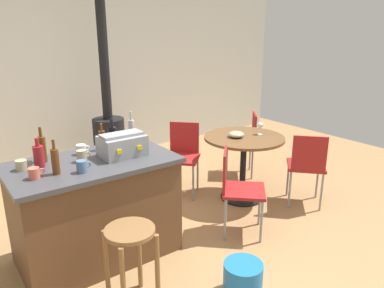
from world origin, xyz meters
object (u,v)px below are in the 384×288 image
object	(u,v)px
kitchen_island	(96,209)
bottle_0	(102,140)
bottle_2	(113,137)
bottle_5	(42,148)
bottle_3	(39,156)
bottle_1	(132,131)
cup_4	(82,156)
bottle_4	(55,161)
cup_2	(82,166)
plastic_bucket	(243,279)
cup_3	(22,165)
folding_chair_near	(307,164)
folding_chair_far	(245,139)
cup_1	(81,150)
serving_bowl	(236,134)
toolbox	(122,145)
wood_stove	(109,131)
cup_0	(34,173)
folding_chair_right	(237,185)
dining_table	(244,152)
folding_chair_left	(183,153)
wine_glass	(260,126)

from	to	relation	value
kitchen_island	bottle_0	xyz separation A→B (m)	(0.20, 0.23, 0.54)
bottle_2	bottle_5	bearing A→B (deg)	179.63
bottle_3	bottle_5	distance (m)	0.13
bottle_1	cup_4	xyz separation A→B (m)	(-0.58, -0.23, -0.07)
bottle_4	cup_2	size ratio (longest dim) A/B	2.39
plastic_bucket	cup_3	bearing A→B (deg)	133.21
folding_chair_near	folding_chair_far	distance (m)	1.11
cup_1	serving_bowl	size ratio (longest dim) A/B	0.66
bottle_1	cup_2	distance (m)	0.82
cup_1	bottle_5	bearing A→B (deg)	178.99
toolbox	cup_3	xyz separation A→B (m)	(-0.78, 0.15, -0.06)
wood_stove	bottle_3	bearing A→B (deg)	-127.21
plastic_bucket	cup_0	bearing A→B (deg)	138.50
kitchen_island	folding_chair_right	distance (m)	1.32
cup_3	bottle_5	bearing A→B (deg)	27.30
cup_4	cup_2	bearing A→B (deg)	-110.60
bottle_3	cup_2	bearing A→B (deg)	-53.61
folding_chair_far	dining_table	bearing A→B (deg)	-135.41
bottle_0	bottle_5	world-z (taller)	bottle_5
bottle_4	serving_bowl	world-z (taller)	bottle_4
folding_chair_left	folding_chair_far	bearing A→B (deg)	-2.00
bottle_5	plastic_bucket	distance (m)	1.90
plastic_bucket	folding_chair_left	bearing A→B (deg)	68.43
dining_table	bottle_4	distance (m)	2.22
folding_chair_near	wine_glass	size ratio (longest dim) A/B	5.99
bottle_5	plastic_bucket	world-z (taller)	bottle_5
dining_table	folding_chair_far	xyz separation A→B (m)	(0.55, 0.54, -0.07)
bottle_5	cup_3	xyz separation A→B (m)	(-0.19, -0.10, -0.07)
bottle_2	serving_bowl	bearing A→B (deg)	-3.55
folding_chair_near	wine_glass	distance (m)	0.67
kitchen_island	plastic_bucket	bearing A→B (deg)	-59.33
folding_chair_left	bottle_0	size ratio (longest dim) A/B	3.48
folding_chair_far	cup_2	distance (m)	2.72
cup_2	dining_table	bearing A→B (deg)	8.33
bottle_5	cup_0	xyz separation A→B (m)	(-0.16, -0.34, -0.07)
toolbox	bottle_1	xyz separation A→B (m)	(0.24, 0.29, 0.02)
folding_chair_left	wood_stove	world-z (taller)	wood_stove
folding_chair_left	cup_1	world-z (taller)	cup_1
wood_stove	bottle_1	size ratio (longest dim) A/B	7.53
folding_chair_left	bottle_2	distance (m)	1.28
bottle_2	bottle_5	size ratio (longest dim) A/B	0.94
bottle_1	cup_0	distance (m)	1.06
serving_bowl	bottle_1	bearing A→B (deg)	173.60
serving_bowl	folding_chair_near	bearing A→B (deg)	-48.73
bottle_4	plastic_bucket	distance (m)	1.67
cup_4	bottle_4	bearing A→B (deg)	-149.43
wood_stove	bottle_3	world-z (taller)	wood_stove
bottle_4	bottle_1	bearing A→B (deg)	24.73
wine_glass	folding_chair_far	bearing A→B (deg)	59.60
dining_table	toolbox	xyz separation A→B (m)	(-1.57, -0.12, 0.41)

